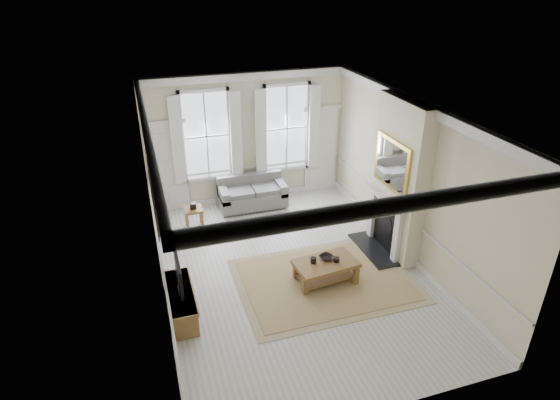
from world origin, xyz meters
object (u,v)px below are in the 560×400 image
object	(u,v)px
coffee_table	(326,265)
side_table	(194,212)
sofa	(252,194)
tv_stand	(181,303)

from	to	relation	value
coffee_table	side_table	bearing A→B (deg)	120.09
sofa	side_table	distance (m)	1.75
side_table	tv_stand	world-z (taller)	side_table
sofa	coffee_table	distance (m)	3.67
sofa	tv_stand	world-z (taller)	sofa
coffee_table	sofa	bearing A→B (deg)	92.55
tv_stand	side_table	bearing A→B (deg)	77.30
sofa	side_table	xyz separation A→B (m)	(-1.61, -0.67, 0.07)
sofa	tv_stand	distance (m)	4.39
coffee_table	tv_stand	distance (m)	2.88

